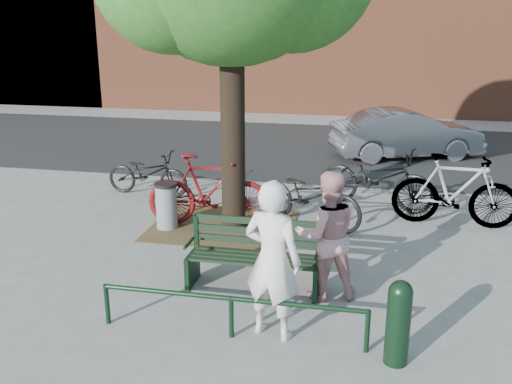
% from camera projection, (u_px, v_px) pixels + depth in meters
% --- Properties ---
extents(ground, '(90.00, 90.00, 0.00)m').
position_uv_depth(ground, '(253.00, 289.00, 7.58)').
color(ground, gray).
rests_on(ground, ground).
extents(dirt_pit, '(2.40, 2.00, 0.02)m').
position_uv_depth(dirt_pit, '(223.00, 226.00, 9.83)').
color(dirt_pit, brown).
rests_on(dirt_pit, ground).
extents(road, '(40.00, 7.00, 0.01)m').
position_uv_depth(road, '(317.00, 149.00, 15.53)').
color(road, black).
rests_on(road, ground).
extents(park_bench, '(1.74, 0.54, 0.97)m').
position_uv_depth(park_bench, '(254.00, 254.00, 7.52)').
color(park_bench, black).
rests_on(park_bench, ground).
extents(guard_railing, '(3.06, 0.06, 0.51)m').
position_uv_depth(guard_railing, '(231.00, 305.00, 6.34)').
color(guard_railing, black).
rests_on(guard_railing, ground).
extents(person_left, '(0.76, 0.61, 1.83)m').
position_uv_depth(person_left, '(273.00, 260.00, 6.25)').
color(person_left, beige).
rests_on(person_left, ground).
extents(person_right, '(0.97, 0.84, 1.68)m').
position_uv_depth(person_right, '(327.00, 235.00, 7.16)').
color(person_right, tan).
rests_on(person_right, ground).
extents(bollard, '(0.25, 0.25, 0.94)m').
position_uv_depth(bollard, '(398.00, 320.00, 5.84)').
color(bollard, black).
rests_on(bollard, ground).
extents(litter_bin, '(0.39, 0.39, 0.81)m').
position_uv_depth(litter_bin, '(166.00, 206.00, 9.63)').
color(litter_bin, gray).
rests_on(litter_bin, ground).
extents(bicycle_a, '(1.77, 0.74, 0.91)m').
position_uv_depth(bicycle_a, '(147.00, 173.00, 11.44)').
color(bicycle_a, black).
rests_on(bicycle_a, ground).
extents(bicycle_b, '(2.17, 0.86, 1.27)m').
position_uv_depth(bicycle_b, '(209.00, 191.00, 9.69)').
color(bicycle_b, '#580C0D').
rests_on(bicycle_b, ground).
extents(bicycle_c, '(2.13, 1.47, 1.06)m').
position_uv_depth(bicycle_c, '(309.00, 196.00, 9.74)').
color(bicycle_c, black).
rests_on(bicycle_c, ground).
extents(bicycle_d, '(2.12, 0.70, 1.26)m').
position_uv_depth(bicycle_d, '(455.00, 191.00, 9.70)').
color(bicycle_d, gray).
rests_on(bicycle_d, ground).
extents(bicycle_e, '(2.33, 1.38, 1.16)m').
position_uv_depth(bicycle_e, '(376.00, 178.00, 10.66)').
color(bicycle_e, black).
rests_on(bicycle_e, ground).
extents(parked_car, '(3.96, 2.53, 1.23)m').
position_uv_depth(parked_car, '(406.00, 134.00, 14.40)').
color(parked_car, gray).
rests_on(parked_car, ground).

